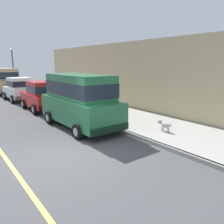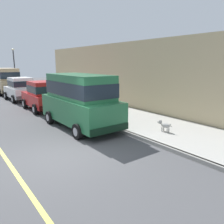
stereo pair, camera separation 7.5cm
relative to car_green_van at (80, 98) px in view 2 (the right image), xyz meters
The scene contains 11 objects.
ground_plane 3.69m from the car_green_van, 129.01° to the right, with size 80.00×80.00×0.00m, color #4C4C4F.
curb 3.15m from the car_green_van, 68.44° to the right, with size 0.16×64.00×0.14m, color gray.
sidewalk 4.11m from the car_green_van, 42.99° to the right, with size 3.60×64.00×0.14m, color #A8A59E.
lane_centre_line 4.80m from the car_green_van, 144.70° to the right, with size 0.12×57.60×0.01m, color #E0D64C.
car_green_van is the anchor object (origin of this frame).
car_red_hatchback 5.02m from the car_green_van, 89.61° to the left, with size 2.02×3.84×1.88m.
car_white_hatchback 9.82m from the car_green_van, 90.42° to the left, with size 2.00×3.83×1.88m.
car_tan_van 14.93m from the car_green_van, 90.01° to the left, with size 2.14×4.90×2.52m.
dog_grey 4.07m from the car_green_van, 54.33° to the right, with size 0.23×0.76×0.49m.
street_lamp 17.12m from the car_green_van, 85.29° to the left, with size 0.36×0.36×4.42m.
building_facade 6.17m from the car_green_van, 36.03° to the left, with size 0.50×20.00×4.37m, color tan.
Camera 2 is at (-2.90, -6.57, 3.05)m, focal length 35.79 mm.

